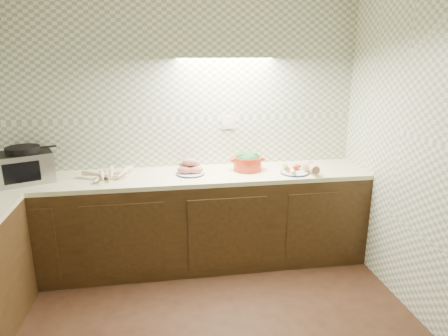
{
  "coord_description": "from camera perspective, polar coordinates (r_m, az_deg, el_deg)",
  "views": [
    {
      "loc": [
        -0.09,
        -2.0,
        1.99
      ],
      "look_at": [
        0.43,
        1.25,
        1.02
      ],
      "focal_mm": 32.0,
      "sensor_mm": 36.0,
      "label": 1
    }
  ],
  "objects": [
    {
      "name": "room",
      "position": [
        2.04,
        -6.32,
        6.12
      ],
      "size": [
        3.6,
        3.6,
        2.6
      ],
      "color": "black",
      "rests_on": "ground"
    },
    {
      "name": "counter",
      "position": [
        3.15,
        -19.17,
        -13.86
      ],
      "size": [
        3.6,
        3.6,
        0.9
      ],
      "color": "black",
      "rests_on": "ground"
    },
    {
      "name": "toaster_oven",
      "position": [
        3.83,
        -26.54,
        0.33
      ],
      "size": [
        0.53,
        0.47,
        0.31
      ],
      "rotation": [
        0.0,
        0.0,
        0.39
      ],
      "color": "black",
      "rests_on": "counter"
    },
    {
      "name": "parsnip_pile",
      "position": [
        3.69,
        -15.95,
        -0.86
      ],
      "size": [
        0.44,
        0.44,
        0.08
      ],
      "color": "beige",
      "rests_on": "counter"
    },
    {
      "name": "sweet_potato_plate",
      "position": [
        3.66,
        -4.87,
        -0.07
      ],
      "size": [
        0.26,
        0.26,
        0.15
      ],
      "rotation": [
        0.0,
        0.0,
        0.02
      ],
      "color": "#151F3A",
      "rests_on": "counter"
    },
    {
      "name": "onion_bowl",
      "position": [
        3.78,
        -5.09,
        0.31
      ],
      "size": [
        0.16,
        0.16,
        0.13
      ],
      "color": "black",
      "rests_on": "counter"
    },
    {
      "name": "dutch_oven",
      "position": [
        3.77,
        3.39,
        1.0
      ],
      "size": [
        0.33,
        0.27,
        0.19
      ],
      "rotation": [
        0.0,
        0.0,
        -0.0
      ],
      "color": "#A92813",
      "rests_on": "counter"
    },
    {
      "name": "veg_plate",
      "position": [
        3.76,
        10.84,
        -0.05
      ],
      "size": [
        0.34,
        0.28,
        0.12
      ],
      "rotation": [
        0.0,
        0.0,
        -0.21
      ],
      "color": "#151F3A",
      "rests_on": "counter"
    }
  ]
}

